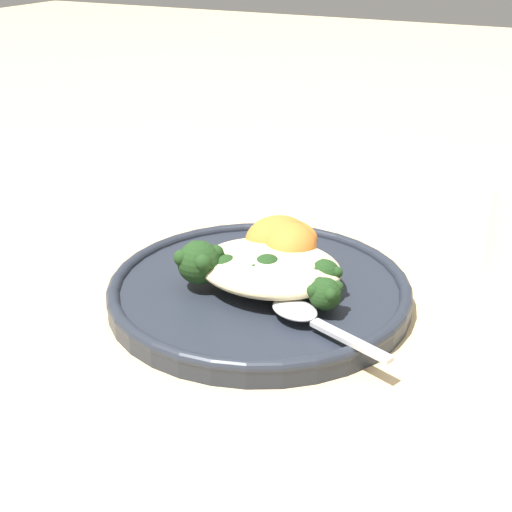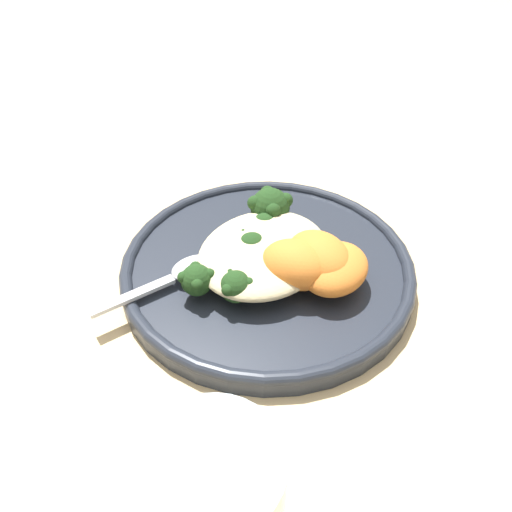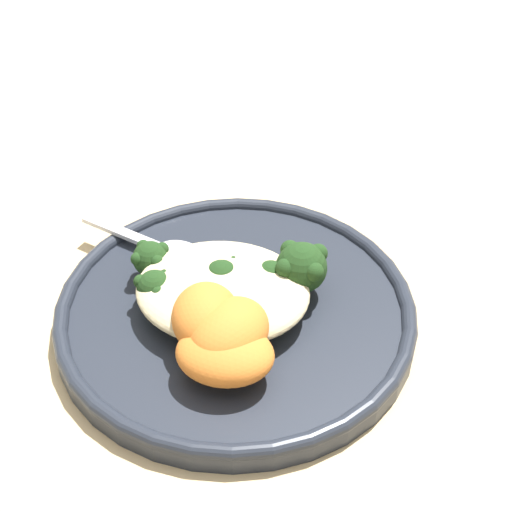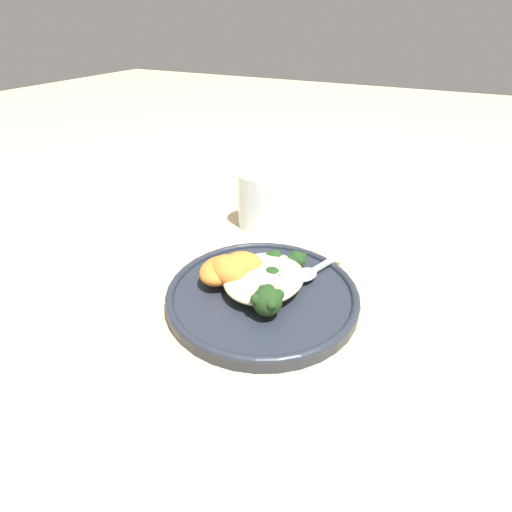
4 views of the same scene
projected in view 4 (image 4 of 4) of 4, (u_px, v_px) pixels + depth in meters
name	position (u px, v px, depth m)	size (l,w,h in m)	color
ground_plane	(273.00, 296.00, 0.59)	(4.00, 4.00, 0.00)	#D6B784
plate	(262.00, 295.00, 0.57)	(0.27, 0.27, 0.02)	#232833
quinoa_mound	(264.00, 277.00, 0.56)	(0.13, 0.11, 0.03)	beige
broccoli_stalk_0	(262.00, 297.00, 0.52)	(0.08, 0.10, 0.04)	#ADC675
broccoli_stalk_1	(258.00, 289.00, 0.54)	(0.04, 0.08, 0.03)	#ADC675
broccoli_stalk_2	(267.00, 279.00, 0.56)	(0.06, 0.07, 0.03)	#ADC675
broccoli_stalk_3	(281.00, 268.00, 0.59)	(0.11, 0.07, 0.03)	#ADC675
broccoli_stalk_4	(261.00, 270.00, 0.59)	(0.12, 0.05, 0.03)	#ADC675
sweet_potato_chunk_0	(229.00, 271.00, 0.57)	(0.06, 0.05, 0.04)	orange
sweet_potato_chunk_1	(231.00, 276.00, 0.57)	(0.05, 0.04, 0.03)	orange
sweet_potato_chunk_2	(220.00, 271.00, 0.58)	(0.07, 0.05, 0.03)	orange
sweet_potato_chunk_3	(243.00, 266.00, 0.58)	(0.06, 0.05, 0.04)	orange
spoon	(310.00, 272.00, 0.59)	(0.12, 0.06, 0.01)	silver
water_glass	(257.00, 200.00, 0.75)	(0.07, 0.07, 0.10)	silver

